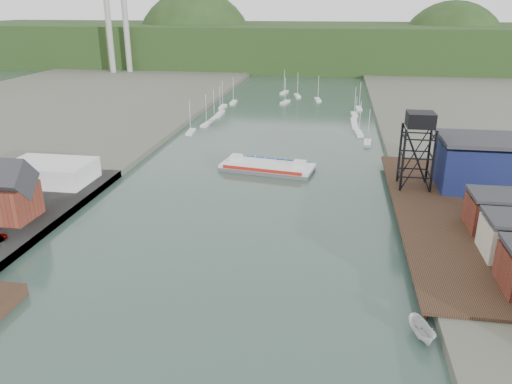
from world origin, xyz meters
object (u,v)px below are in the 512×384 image
(harbor_building, at_px, (0,195))
(chain_ferry, at_px, (267,167))
(lift_tower, at_px, (420,124))
(motorboat, at_px, (422,331))

(harbor_building, height_order, chain_ferry, harbor_building)
(lift_tower, height_order, chain_ferry, lift_tower)
(harbor_building, bearing_deg, chain_ferry, 42.57)
(harbor_building, height_order, lift_tower, lift_tower)
(lift_tower, bearing_deg, harbor_building, -160.02)
(harbor_building, relative_size, motorboat, 2.16)
(harbor_building, distance_m, motorboat, 75.38)
(motorboat, bearing_deg, harbor_building, 146.47)
(lift_tower, relative_size, motorboat, 2.83)
(harbor_building, relative_size, chain_ferry, 0.51)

